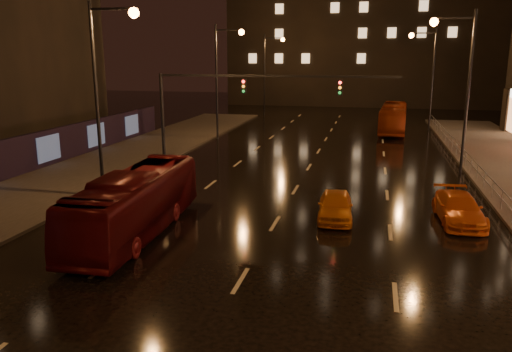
{
  "coord_description": "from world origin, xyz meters",
  "views": [
    {
      "loc": [
        4.01,
        -10.83,
        7.28
      ],
      "look_at": [
        -0.53,
        8.55,
        2.5
      ],
      "focal_mm": 35.0,
      "sensor_mm": 36.0,
      "label": 1
    }
  ],
  "objects_px": {
    "taxi_near": "(335,206)",
    "bus_red": "(136,203)",
    "bus_curb": "(393,118)",
    "taxi_far": "(459,209)"
  },
  "relations": [
    {
      "from": "bus_red",
      "to": "taxi_far",
      "type": "xyz_separation_m",
      "value": [
        13.42,
        4.66,
        -0.71
      ]
    },
    {
      "from": "bus_red",
      "to": "taxi_near",
      "type": "bearing_deg",
      "value": 22.99
    },
    {
      "from": "bus_red",
      "to": "taxi_near",
      "type": "height_order",
      "value": "bus_red"
    },
    {
      "from": "bus_curb",
      "to": "bus_red",
      "type": "bearing_deg",
      "value": -105.82
    },
    {
      "from": "bus_red",
      "to": "taxi_near",
      "type": "distance_m",
      "value": 8.88
    },
    {
      "from": "bus_curb",
      "to": "taxi_near",
      "type": "xyz_separation_m",
      "value": [
        -3.43,
        -28.52,
        -0.75
      ]
    },
    {
      "from": "taxi_near",
      "to": "bus_curb",
      "type": "bearing_deg",
      "value": 79.61
    },
    {
      "from": "taxi_near",
      "to": "taxi_far",
      "type": "distance_m",
      "value": 5.5
    },
    {
      "from": "bus_red",
      "to": "bus_curb",
      "type": "xyz_separation_m",
      "value": [
        11.42,
        32.34,
        0.05
      ]
    },
    {
      "from": "taxi_near",
      "to": "bus_red",
      "type": "bearing_deg",
      "value": -157.95
    }
  ]
}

